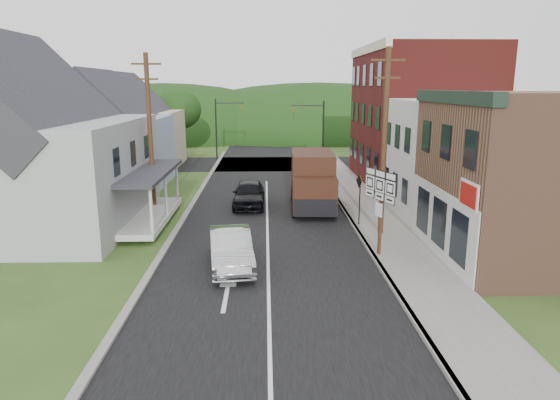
{
  "coord_description": "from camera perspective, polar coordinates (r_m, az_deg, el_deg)",
  "views": [
    {
      "loc": [
        -0.09,
        -20.11,
        7.22
      ],
      "look_at": [
        0.57,
        1.85,
        2.2
      ],
      "focal_mm": 32.0,
      "sensor_mm": 36.0,
      "label": 1
    }
  ],
  "objects": [
    {
      "name": "house_cream",
      "position": [
        47.63,
        -15.73,
        8.15
      ],
      "size": [
        7.14,
        8.16,
        7.28
      ],
      "color": "#BAAC90",
      "rests_on": "ground"
    },
    {
      "name": "curb_right",
      "position": [
        29.37,
        7.43,
        -1.32
      ],
      "size": [
        0.2,
        55.0,
        0.15
      ],
      "primitive_type": "cube",
      "color": "slate",
      "rests_on": "ground"
    },
    {
      "name": "route_sign_cluster",
      "position": [
        21.42,
        11.39,
        0.05
      ],
      "size": [
        0.83,
        2.01,
        3.72
      ],
      "rotation": [
        0.0,
        0.0,
        0.37
      ],
      "color": "#472D19",
      "rests_on": "sidewalk_right"
    },
    {
      "name": "road",
      "position": [
        30.96,
        -1.5,
        -0.61
      ],
      "size": [
        9.0,
        90.0,
        0.02
      ],
      "primitive_type": "cube",
      "color": "black",
      "rests_on": "ground"
    },
    {
      "name": "delivery_van",
      "position": [
        29.76,
        3.75,
        2.18
      ],
      "size": [
        2.71,
        6.14,
        3.38
      ],
      "rotation": [
        0.0,
        0.0,
        -0.04
      ],
      "color": "black",
      "rests_on": "ground"
    },
    {
      "name": "ground",
      "position": [
        21.36,
        -1.38,
        -6.88
      ],
      "size": [
        120.0,
        120.0,
        0.0
      ],
      "primitive_type": "plane",
      "color": "#2D4719",
      "rests_on": "ground"
    },
    {
      "name": "house_blue",
      "position": [
        38.84,
        -18.16,
        7.03
      ],
      "size": [
        7.14,
        8.16,
        7.28
      ],
      "color": "#98AED0",
      "rests_on": "ground"
    },
    {
      "name": "storefront_tan",
      "position": [
        23.41,
        27.45,
        2.27
      ],
      "size": [
        8.0,
        8.0,
        7.0
      ],
      "primitive_type": "cube",
      "color": "brown",
      "rests_on": "ground"
    },
    {
      "name": "traffic_signal_left",
      "position": [
        50.9,
        -6.54,
        8.89
      ],
      "size": [
        2.87,
        0.2,
        6.0
      ],
      "color": "black",
      "rests_on": "ground"
    },
    {
      "name": "tree_left_c",
      "position": [
        44.36,
        -27.38,
        9.81
      ],
      "size": [
        5.8,
        5.8,
        8.41
      ],
      "color": "#382616",
      "rests_on": "ground"
    },
    {
      "name": "dark_sedan",
      "position": [
        30.54,
        -3.57,
        0.7
      ],
      "size": [
        1.92,
        4.68,
        1.59
      ],
      "primitive_type": "imported",
      "rotation": [
        0.0,
        0.0,
        -0.01
      ],
      "color": "black",
      "rests_on": "ground"
    },
    {
      "name": "sidewalk_right",
      "position": [
        29.61,
        10.01,
        -1.29
      ],
      "size": [
        2.8,
        55.0,
        0.15
      ],
      "primitive_type": "cube",
      "color": "slate",
      "rests_on": "ground"
    },
    {
      "name": "utility_pole_right",
      "position": [
        24.42,
        11.85,
        6.58
      ],
      "size": [
        1.6,
        0.26,
        9.0
      ],
      "color": "#472D19",
      "rests_on": "ground"
    },
    {
      "name": "utility_pole_left",
      "position": [
        28.94,
        -14.63,
        7.38
      ],
      "size": [
        1.6,
        0.26,
        9.0
      ],
      "color": "#472D19",
      "rests_on": "ground"
    },
    {
      "name": "storefront_white",
      "position": [
        30.13,
        20.58,
        4.48
      ],
      "size": [
        8.0,
        7.0,
        6.5
      ],
      "primitive_type": "cube",
      "color": "silver",
      "rests_on": "ground"
    },
    {
      "name": "silver_sedan",
      "position": [
        20.4,
        -5.64,
        -5.62
      ],
      "size": [
        2.2,
        4.83,
        1.54
      ],
      "primitive_type": "imported",
      "rotation": [
        0.0,
        0.0,
        0.13
      ],
      "color": "#B6B7BB",
      "rests_on": "ground"
    },
    {
      "name": "traffic_signal_right",
      "position": [
        43.96,
        4.07,
        8.33
      ],
      "size": [
        2.87,
        0.2,
        6.0
      ],
      "color": "black",
      "rests_on": "ground"
    },
    {
      "name": "warning_sign",
      "position": [
        26.1,
        9.07,
        0.86
      ],
      "size": [
        0.2,
        0.72,
        2.68
      ],
      "rotation": [
        0.0,
        0.0,
        0.23
      ],
      "color": "black",
      "rests_on": "sidewalk_right"
    },
    {
      "name": "cross_road",
      "position": [
        47.66,
        -1.59,
        4.16
      ],
      "size": [
        60.0,
        9.0,
        0.02
      ],
      "primitive_type": "cube",
      "color": "black",
      "rests_on": "ground"
    },
    {
      "name": "storefront_red",
      "position": [
        38.88,
        15.52,
        9.14
      ],
      "size": [
        8.0,
        12.0,
        10.0
      ],
      "primitive_type": "cube",
      "color": "maroon",
      "rests_on": "ground"
    },
    {
      "name": "house_gray",
      "position": [
        28.85,
        -26.22,
        5.62
      ],
      "size": [
        10.2,
        12.24,
        8.35
      ],
      "color": "#95989A",
      "rests_on": "ground"
    },
    {
      "name": "tree_left_d",
      "position": [
        52.92,
        -11.59,
        10.09
      ],
      "size": [
        4.8,
        4.8,
        6.94
      ],
      "color": "#382616",
      "rests_on": "ground"
    },
    {
      "name": "forested_ridge",
      "position": [
        75.45,
        -1.65,
        7.38
      ],
      "size": [
        90.0,
        30.0,
        16.0
      ],
      "primitive_type": "ellipsoid",
      "color": "black",
      "rests_on": "ground"
    },
    {
      "name": "curb_left",
      "position": [
        29.36,
        -10.6,
        -1.46
      ],
      "size": [
        0.3,
        55.0,
        0.12
      ],
      "primitive_type": "cube",
      "color": "slate",
      "rests_on": "ground"
    }
  ]
}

